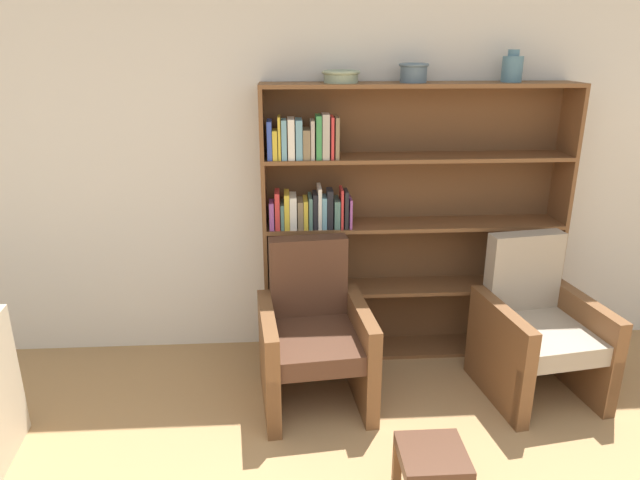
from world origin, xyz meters
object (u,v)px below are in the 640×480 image
object	(u,v)px
bowl_terracotta	(341,76)
vase_tall	(512,68)
bowl_copper	(414,72)
footstool	(432,465)
bookshelf	(383,228)
armchair_leather	(314,336)
armchair_cushioned	(537,329)

from	to	relation	value
bowl_terracotta	vase_tall	size ratio (longest dim) A/B	1.21
bowl_copper	vase_tall	xyz separation A→B (m)	(0.62, -0.00, 0.02)
bowl_copper	footstool	distance (m)	2.25
bowl_terracotta	footstool	world-z (taller)	bowl_terracotta
bowl_copper	bookshelf	bearing A→B (deg)	173.29
armchair_leather	bookshelf	bearing A→B (deg)	-137.59
armchair_leather	footstool	size ratio (longest dim) A/B	2.70
bookshelf	bowl_terracotta	size ratio (longest dim) A/B	8.60
bowl_terracotta	vase_tall	bearing A→B (deg)	-0.00
vase_tall	bowl_copper	bearing A→B (deg)	180.00
bowl_terracotta	footstool	size ratio (longest dim) A/B	0.65
bookshelf	footstool	xyz separation A→B (m)	(-0.01, -1.54, -0.63)
bowl_copper	armchair_cushioned	world-z (taller)	bowl_copper
vase_tall	armchair_cushioned	world-z (taller)	vase_tall
bookshelf	armchair_leather	bearing A→B (deg)	-131.97
bowl_copper	armchair_leather	distance (m)	1.73
bookshelf	bowl_terracotta	xyz separation A→B (m)	(-0.30, -0.02, 0.99)
bowl_terracotta	armchair_cushioned	bearing A→B (deg)	-24.22
bowl_terracotta	vase_tall	world-z (taller)	vase_tall
bowl_terracotta	armchair_cushioned	size ratio (longest dim) A/B	0.24
bowl_copper	armchair_leather	bearing A→B (deg)	-140.57
vase_tall	armchair_leather	size ratio (longest dim) A/B	0.20
armchair_cushioned	armchair_leather	bearing A→B (deg)	-8.42
armchair_leather	armchair_cushioned	bearing A→B (deg)	174.36
bookshelf	bowl_copper	distance (m)	1.02
vase_tall	armchair_cushioned	xyz separation A→B (m)	(0.12, -0.53, -1.53)
footstool	armchair_cushioned	bearing A→B (deg)	47.78
vase_tall	footstool	distance (m)	2.39
armchair_cushioned	footstool	distance (m)	1.35
bowl_terracotta	armchair_leather	distance (m)	1.60
bookshelf	bowl_copper	xyz separation A→B (m)	(0.15, -0.02, 1.01)
bowl_terracotta	armchair_cushioned	xyz separation A→B (m)	(1.19, -0.53, -1.49)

